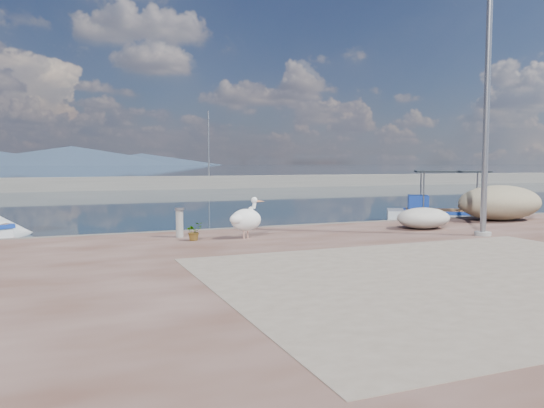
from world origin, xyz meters
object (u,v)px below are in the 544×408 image
(pelican, at_px, (246,219))
(bollard_near, at_px, (180,221))
(lamp_post, at_px, (486,113))
(boat_right, at_px, (449,218))

(pelican, bearing_deg, bollard_near, 130.02)
(lamp_post, bearing_deg, boat_right, 55.84)
(lamp_post, bearing_deg, pelican, 163.02)
(bollard_near, bearing_deg, pelican, -29.23)
(boat_right, height_order, lamp_post, lamp_post)
(boat_right, relative_size, pelican, 4.73)
(boat_right, xyz_separation_m, pelican, (-10.51, -4.54, 0.81))
(pelican, relative_size, bollard_near, 1.43)
(pelican, xyz_separation_m, lamp_post, (6.15, -1.88, 2.79))
(boat_right, bearing_deg, bollard_near, -130.45)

